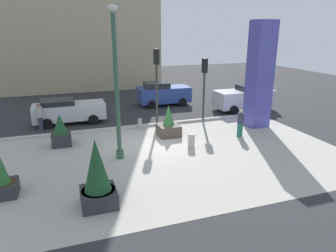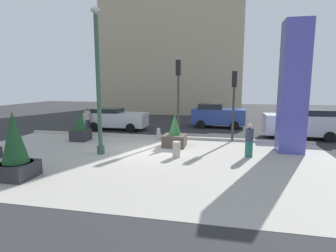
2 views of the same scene
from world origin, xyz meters
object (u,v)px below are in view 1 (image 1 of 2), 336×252
concrete_bollard (191,141)px  traffic_light_corner (204,79)px  fire_hydrant (140,124)px  pedestrian_by_curb (240,122)px  pedestrian_on_sidewalk (40,115)px  car_far_lane (68,111)px  art_pillar_blue (260,75)px  car_curb_east (163,93)px  car_passing_lane (244,97)px  potted_plant_mid_plaza (61,132)px  lamp_post (117,89)px  potted_plant_by_pillar (97,177)px  potted_plant_near_left (169,125)px  traffic_light_far_side (157,76)px  potted_plant_curbside (1,178)px

concrete_bollard → traffic_light_corner: size_ratio=0.18×
fire_hydrant → pedestrian_by_curb: bearing=-30.8°
pedestrian_on_sidewalk → car_far_lane: bearing=34.4°
art_pillar_blue → car_curb_east: 8.45m
car_passing_lane → concrete_bollard: bearing=-139.0°
potted_plant_mid_plaza → fire_hydrant: (4.53, 1.20, -0.37)m
lamp_post → car_passing_lane: 12.47m
potted_plant_by_pillar → traffic_light_corner: 11.40m
fire_hydrant → car_far_lane: 5.00m
lamp_post → potted_plant_mid_plaza: lamp_post is taller
concrete_bollard → traffic_light_corner: traffic_light_corner is taller
potted_plant_near_left → traffic_light_far_side: size_ratio=0.38×
traffic_light_far_side → pedestrian_by_curb: (3.91, -3.27, -2.31)m
traffic_light_corner → potted_plant_mid_plaza: bearing=-169.6°
traffic_light_far_side → car_far_lane: 6.30m
traffic_light_corner → car_curb_east: (-1.06, 5.25, -1.86)m
car_curb_east → fire_hydrant: bearing=-120.4°
art_pillar_blue → potted_plant_near_left: art_pillar_blue is taller
fire_hydrant → concrete_bollard: same height
potted_plant_curbside → traffic_light_corner: 12.90m
potted_plant_curbside → car_curb_east: bearing=49.3°
potted_plant_mid_plaza → pedestrian_on_sidewalk: pedestrian_on_sidewalk is taller
pedestrian_by_curb → potted_plant_curbside: bearing=-166.1°
lamp_post → traffic_light_corner: (6.34, 4.32, -0.54)m
potted_plant_near_left → potted_plant_by_pillar: bearing=-127.3°
fire_hydrant → traffic_light_far_side: (1.16, 0.25, 2.83)m
car_far_lane → pedestrian_by_curb: bearing=-33.3°
potted_plant_near_left → traffic_light_far_side: (-0.13, 1.83, 2.56)m
art_pillar_blue → pedestrian_on_sidewalk: size_ratio=3.73×
concrete_bollard → potted_plant_curbside: bearing=-165.5°
fire_hydrant → car_far_lane: car_far_lane is taller
traffic_light_far_side → car_passing_lane: size_ratio=1.08×
art_pillar_blue → potted_plant_mid_plaza: art_pillar_blue is taller
car_curb_east → pedestrian_on_sidewalk: size_ratio=2.40×
pedestrian_by_curb → car_curb_east: bearing=101.2°
potted_plant_mid_plaza → traffic_light_far_side: bearing=14.3°
lamp_post → potted_plant_mid_plaza: bearing=134.0°
fire_hydrant → car_curb_east: car_curb_east is taller
art_pillar_blue → traffic_light_corner: art_pillar_blue is taller
potted_plant_curbside → pedestrian_on_sidewalk: bearing=82.8°
car_curb_east → lamp_post: bearing=-118.9°
potted_plant_curbside → pedestrian_by_curb: bearing=13.9°
art_pillar_blue → car_far_lane: 12.24m
car_far_lane → pedestrian_on_sidewalk: 2.01m
potted_plant_near_left → car_curb_east: car_curb_east is taller
potted_plant_by_pillar → fire_hydrant: (3.39, 7.70, -0.71)m
potted_plant_by_pillar → traffic_light_corner: size_ratio=0.60×
art_pillar_blue → car_passing_lane: (1.50, 3.75, -2.25)m
potted_plant_mid_plaza → traffic_light_corner: (8.93, 1.65, 2.05)m
art_pillar_blue → car_passing_lane: 4.63m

